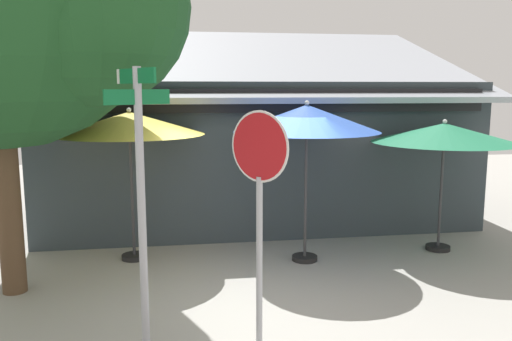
{
  "coord_description": "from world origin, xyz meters",
  "views": [
    {
      "loc": [
        -1.13,
        -7.25,
        2.96
      ],
      "look_at": [
        0.21,
        1.2,
        1.6
      ],
      "focal_mm": 36.59,
      "sensor_mm": 36.0,
      "label": 1
    }
  ],
  "objects_px": {
    "patio_umbrella_mustard_left": "(129,124)",
    "patio_umbrella_forest_green_right": "(444,134)",
    "patio_umbrella_royal_blue_center": "(307,119)",
    "stop_sign": "(259,187)",
    "street_sign_post": "(141,186)"
  },
  "relations": [
    {
      "from": "patio_umbrella_mustard_left",
      "to": "patio_umbrella_forest_green_right",
      "type": "height_order",
      "value": "patio_umbrella_mustard_left"
    },
    {
      "from": "patio_umbrella_mustard_left",
      "to": "patio_umbrella_royal_blue_center",
      "type": "distance_m",
      "value": 2.98
    },
    {
      "from": "patio_umbrella_mustard_left",
      "to": "stop_sign",
      "type": "bearing_deg",
      "value": -65.33
    },
    {
      "from": "stop_sign",
      "to": "patio_umbrella_royal_blue_center",
      "type": "xyz_separation_m",
      "value": [
        1.3,
        3.01,
        0.54
      ]
    },
    {
      "from": "street_sign_post",
      "to": "patio_umbrella_mustard_left",
      "type": "distance_m",
      "value": 3.34
    },
    {
      "from": "stop_sign",
      "to": "patio_umbrella_royal_blue_center",
      "type": "height_order",
      "value": "patio_umbrella_royal_blue_center"
    },
    {
      "from": "street_sign_post",
      "to": "stop_sign",
      "type": "distance_m",
      "value": 1.29
    },
    {
      "from": "patio_umbrella_royal_blue_center",
      "to": "stop_sign",
      "type": "bearing_deg",
      "value": -113.28
    },
    {
      "from": "stop_sign",
      "to": "patio_umbrella_forest_green_right",
      "type": "xyz_separation_m",
      "value": [
        3.88,
        3.2,
        0.24
      ]
    },
    {
      "from": "street_sign_post",
      "to": "patio_umbrella_royal_blue_center",
      "type": "bearing_deg",
      "value": 47.06
    },
    {
      "from": "street_sign_post",
      "to": "patio_umbrella_mustard_left",
      "type": "bearing_deg",
      "value": 96.26
    },
    {
      "from": "stop_sign",
      "to": "patio_umbrella_mustard_left",
      "type": "relative_size",
      "value": 1.04
    },
    {
      "from": "patio_umbrella_forest_green_right",
      "to": "patio_umbrella_royal_blue_center",
      "type": "bearing_deg",
      "value": -175.78
    },
    {
      "from": "stop_sign",
      "to": "patio_umbrella_royal_blue_center",
      "type": "distance_m",
      "value": 3.32
    },
    {
      "from": "street_sign_post",
      "to": "patio_umbrella_mustard_left",
      "type": "height_order",
      "value": "street_sign_post"
    }
  ]
}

